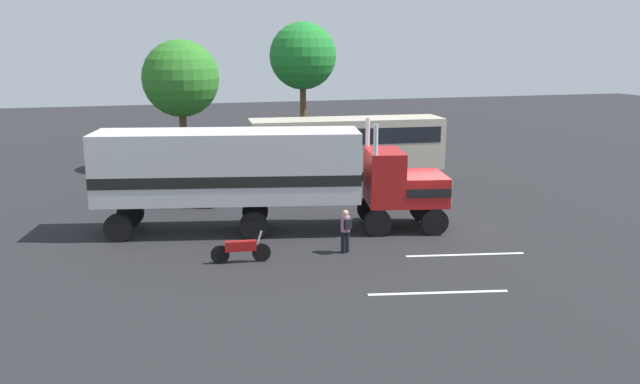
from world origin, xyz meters
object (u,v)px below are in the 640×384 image
object	(u,v)px
motorcycle	(241,249)
tree_center	(303,56)
person_bystander	(346,230)
parked_car	(177,187)
tree_left	(181,79)
semi_truck	(256,171)
parked_bus	(347,142)

from	to	relation	value
motorcycle	tree_center	size ratio (longest dim) A/B	0.23
person_bystander	parked_car	world-z (taller)	person_bystander
person_bystander	parked_car	distance (m)	10.84
motorcycle	tree_left	xyz separation A→B (m)	(-0.72, 18.11, 5.00)
semi_truck	tree_left	distance (m)	14.80
tree_center	motorcycle	bearing A→B (deg)	-109.11
person_bystander	parked_bus	bearing A→B (deg)	72.00
person_bystander	tree_center	world-z (taller)	tree_center
semi_truck	person_bystander	distance (m)	4.82
parked_car	motorcycle	size ratio (longest dim) A/B	2.25
motorcycle	tree_left	bearing A→B (deg)	92.26
tree_left	tree_center	distance (m)	10.52
motorcycle	tree_center	world-z (taller)	tree_center
tree_center	person_bystander	bearing A→B (deg)	-100.36
parked_bus	tree_left	world-z (taller)	tree_left
parked_car	tree_center	world-z (taller)	tree_center
tree_left	semi_truck	bearing A→B (deg)	-82.26
person_bystander	tree_center	distance (m)	24.64
semi_truck	motorcycle	world-z (taller)	semi_truck
person_bystander	parked_bus	distance (m)	13.75
motorcycle	tree_center	bearing A→B (deg)	70.89
tree_center	tree_left	bearing A→B (deg)	-148.25
tree_left	tree_center	world-z (taller)	tree_center
tree_left	motorcycle	bearing A→B (deg)	-87.74
semi_truck	person_bystander	xyz separation A→B (m)	(2.63, -3.70, -1.63)
parked_car	tree_center	distance (m)	18.26
semi_truck	parked_bus	bearing A→B (deg)	53.66
person_bystander	parked_bus	world-z (taller)	parked_bus
person_bystander	tree_center	bearing A→B (deg)	79.64
motorcycle	parked_car	bearing A→B (deg)	99.99
tree_left	parked_bus	bearing A→B (deg)	-29.77
parked_bus	tree_center	world-z (taller)	tree_center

